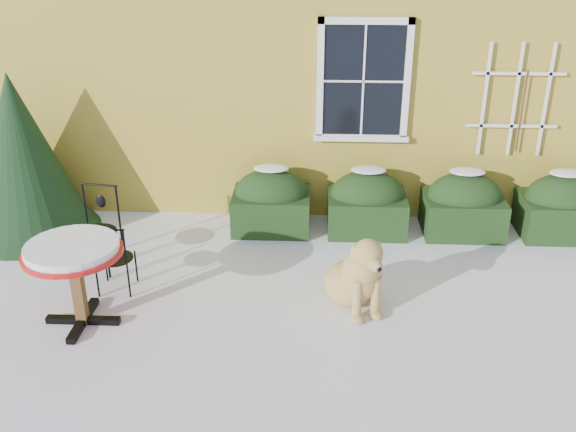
# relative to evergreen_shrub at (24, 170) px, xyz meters

# --- Properties ---
(ground) EXTENTS (80.00, 80.00, 0.00)m
(ground) POSITION_rel_evergreen_shrub_xyz_m (3.58, -2.33, -0.88)
(ground) COLOR white
(ground) RESTS_ON ground
(hedge_row) EXTENTS (4.95, 0.80, 0.91)m
(hedge_row) POSITION_rel_evergreen_shrub_xyz_m (5.23, 0.22, -0.48)
(hedge_row) COLOR black
(hedge_row) RESTS_ON ground
(evergreen_shrub) EXTENTS (1.81, 1.81, 2.19)m
(evergreen_shrub) POSITION_rel_evergreen_shrub_xyz_m (0.00, 0.00, 0.00)
(evergreen_shrub) COLOR black
(evergreen_shrub) RESTS_ON ground
(bistro_table) EXTENTS (1.01, 1.01, 0.94)m
(bistro_table) POSITION_rel_evergreen_shrub_xyz_m (1.44, -2.20, -0.10)
(bistro_table) COLOR black
(bistro_table) RESTS_ON ground
(patio_chair_near) EXTENTS (0.41, 0.41, 0.86)m
(patio_chair_near) POSITION_rel_evergreen_shrub_xyz_m (1.62, -1.52, -0.45)
(patio_chair_near) COLOR black
(patio_chair_near) RESTS_ON ground
(patio_chair_far) EXTENTS (0.51, 0.50, 1.03)m
(patio_chair_far) POSITION_rel_evergreen_shrub_xyz_m (1.26, -0.96, -0.37)
(patio_chair_far) COLOR black
(patio_chair_far) RESTS_ON ground
(dog) EXTENTS (0.81, 1.05, 0.95)m
(dog) POSITION_rel_evergreen_shrub_xyz_m (4.36, -1.75, -0.50)
(dog) COLOR tan
(dog) RESTS_ON ground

